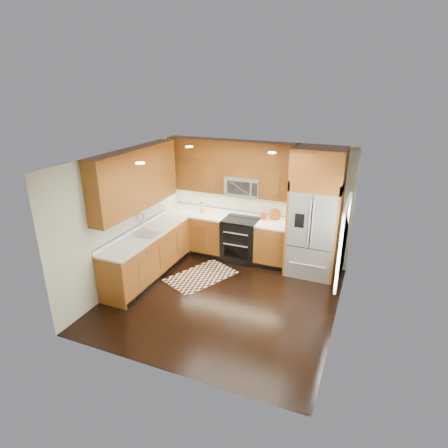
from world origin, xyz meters
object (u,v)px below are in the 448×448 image
at_px(range, 241,240).
at_px(refrigerator, 315,213).
at_px(utensil_crock, 263,215).
at_px(knife_block, 202,208).
at_px(rug, 201,276).

bearing_deg(range, refrigerator, -1.40).
xyz_separation_m(refrigerator, utensil_crock, (-1.11, 0.23, -0.26)).
bearing_deg(refrigerator, utensil_crock, 168.47).
bearing_deg(knife_block, utensil_crock, 2.37).
height_order(rug, utensil_crock, utensil_crock).
bearing_deg(refrigerator, knife_block, 176.27).
distance_m(range, refrigerator, 1.76).
height_order(rug, knife_block, knife_block).
distance_m(refrigerator, rug, 2.61).
relative_size(range, refrigerator, 0.36).
xyz_separation_m(rug, utensil_crock, (0.91, 1.26, 1.04)).
bearing_deg(rug, utensil_crock, 78.99).
bearing_deg(refrigerator, rug, -152.87).
distance_m(rug, knife_block, 1.67).
height_order(refrigerator, knife_block, refrigerator).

